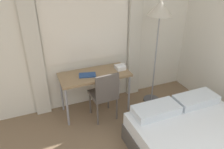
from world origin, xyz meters
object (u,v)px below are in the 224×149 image
at_px(desk, 95,77).
at_px(desk_chair, 105,93).
at_px(standing_lamp, 160,16).
at_px(book, 87,75).
at_px(telephone, 120,67).

relative_size(desk, desk_chair, 1.32).
bearing_deg(standing_lamp, desk_chair, -170.75).
bearing_deg(desk_chair, standing_lamp, 6.29).
height_order(desk, book, book).
distance_m(standing_lamp, telephone, 1.05).
xyz_separation_m(desk, standing_lamp, (1.08, -0.12, 0.94)).
distance_m(standing_lamp, book, 1.49).
distance_m(desk, desk_chair, 0.33).
xyz_separation_m(desk, book, (-0.13, -0.03, 0.08)).
xyz_separation_m(desk_chair, telephone, (0.40, 0.28, 0.26)).
distance_m(desk_chair, telephone, 0.55).
bearing_deg(telephone, book, -177.86).
bearing_deg(standing_lamp, desk, 173.65).
bearing_deg(telephone, desk, 179.57).
distance_m(desk, standing_lamp, 1.44).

